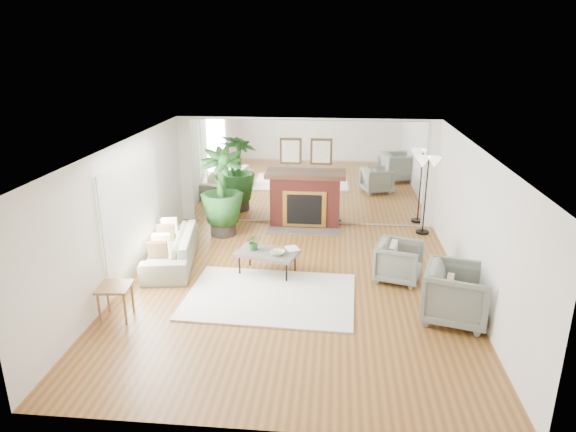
# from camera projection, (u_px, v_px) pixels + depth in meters

# --- Properties ---
(ground) EXTENTS (7.00, 7.00, 0.00)m
(ground) POSITION_uv_depth(u_px,v_px,m) (293.00, 289.00, 9.02)
(ground) COLOR brown
(ground) RESTS_ON ground
(wall_left) EXTENTS (0.02, 7.00, 2.50)m
(wall_left) POSITION_uv_depth(u_px,v_px,m) (121.00, 216.00, 8.89)
(wall_left) COLOR white
(wall_left) RESTS_ON ground
(wall_right) EXTENTS (0.02, 7.00, 2.50)m
(wall_right) POSITION_uv_depth(u_px,v_px,m) (476.00, 227.00, 8.35)
(wall_right) COLOR white
(wall_right) RESTS_ON ground
(wall_back) EXTENTS (6.00, 0.02, 2.50)m
(wall_back) POSITION_uv_depth(u_px,v_px,m) (306.00, 172.00, 11.91)
(wall_back) COLOR white
(wall_back) RESTS_ON ground
(mirror_panel) EXTENTS (5.40, 0.04, 2.40)m
(mirror_panel) POSITION_uv_depth(u_px,v_px,m) (306.00, 172.00, 11.89)
(mirror_panel) COLOR silver
(mirror_panel) RESTS_ON wall_back
(window_panel) EXTENTS (0.04, 2.40, 1.50)m
(window_panel) POSITION_uv_depth(u_px,v_px,m) (131.00, 204.00, 9.23)
(window_panel) COLOR #B2E09E
(window_panel) RESTS_ON wall_left
(fireplace) EXTENTS (1.85, 0.83, 2.05)m
(fireplace) POSITION_uv_depth(u_px,v_px,m) (305.00, 199.00, 11.88)
(fireplace) COLOR maroon
(fireplace) RESTS_ON ground
(area_rug) EXTENTS (2.90, 2.13, 0.03)m
(area_rug) POSITION_uv_depth(u_px,v_px,m) (270.00, 296.00, 8.73)
(area_rug) COLOR white
(area_rug) RESTS_ON ground
(coffee_table) EXTENTS (1.24, 0.91, 0.44)m
(coffee_table) POSITION_uv_depth(u_px,v_px,m) (267.00, 253.00, 9.48)
(coffee_table) COLOR #5B5047
(coffee_table) RESTS_ON ground
(sofa) EXTENTS (1.17, 2.25, 0.63)m
(sofa) POSITION_uv_depth(u_px,v_px,m) (171.00, 249.00, 9.94)
(sofa) COLOR gray
(sofa) RESTS_ON ground
(armchair_back) EXTENTS (0.98, 0.97, 0.72)m
(armchair_back) POSITION_uv_depth(u_px,v_px,m) (399.00, 262.00, 9.25)
(armchair_back) COLOR gray
(armchair_back) RESTS_ON ground
(armchair_front) EXTENTS (1.20, 1.18, 0.89)m
(armchair_front) POSITION_uv_depth(u_px,v_px,m) (457.00, 294.00, 7.87)
(armchair_front) COLOR gray
(armchair_front) RESTS_ON ground
(side_table) EXTENTS (0.54, 0.54, 0.56)m
(side_table) POSITION_uv_depth(u_px,v_px,m) (115.00, 291.00, 7.90)
(side_table) COLOR #97673C
(side_table) RESTS_ON ground
(potted_ficus) EXTENTS (1.19, 1.19, 1.96)m
(potted_ficus) POSITION_uv_depth(u_px,v_px,m) (222.00, 190.00, 11.23)
(potted_ficus) COLOR black
(potted_ficus) RESTS_ON ground
(floor_lamp) EXTENTS (0.57, 0.32, 1.77)m
(floor_lamp) POSITION_uv_depth(u_px,v_px,m) (428.00, 168.00, 11.17)
(floor_lamp) COLOR black
(floor_lamp) RESTS_ON ground
(tabletop_plant) EXTENTS (0.33, 0.30, 0.31)m
(tabletop_plant) POSITION_uv_depth(u_px,v_px,m) (254.00, 242.00, 9.51)
(tabletop_plant) COLOR #2E6625
(tabletop_plant) RESTS_ON coffee_table
(fruit_bowl) EXTENTS (0.28, 0.28, 0.06)m
(fruit_bowl) POSITION_uv_depth(u_px,v_px,m) (277.00, 253.00, 9.33)
(fruit_bowl) COLOR #97673C
(fruit_bowl) RESTS_ON coffee_table
(book) EXTENTS (0.32, 0.36, 0.02)m
(book) POSITION_uv_depth(u_px,v_px,m) (287.00, 249.00, 9.53)
(book) COLOR #97673C
(book) RESTS_ON coffee_table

